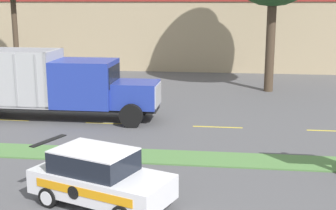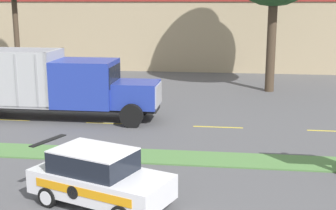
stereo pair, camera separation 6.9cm
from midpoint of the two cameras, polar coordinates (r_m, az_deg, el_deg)
The scene contains 8 objects.
grass_verge at distance 18.34m, azimuth -0.79°, elevation -6.35°, with size 120.00×1.67×0.06m, color #517F42.
centre_line_3 at distance 25.43m, azimuth -19.14°, elevation -1.73°, with size 2.40×0.14×0.01m, color yellow.
centre_line_4 at distance 23.54m, azimuth -7.28°, elevation -2.23°, with size 2.40×0.14×0.01m, color yellow.
centre_line_5 at distance 22.81m, azimuth 5.99°, elevation -2.68°, with size 2.40×0.14×0.01m, color yellow.
centre_line_6 at distance 23.33m, azimuth 19.38°, elevation -2.99°, with size 2.40×0.14×0.01m, color yellow.
dump_truck_mid at distance 24.54m, azimuth -12.65°, elevation 2.12°, with size 11.64×2.82×3.54m.
rally_car at distance 14.20m, azimuth -8.50°, elevation -8.68°, with size 4.58×3.22×1.73m.
store_building_backdrop at distance 46.19m, azimuth -0.45°, elevation 9.36°, with size 42.66×12.10×6.79m.
Camera 1 is at (2.44, -7.65, 5.97)m, focal length 50.00 mm.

